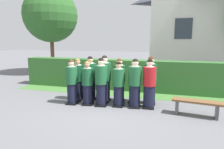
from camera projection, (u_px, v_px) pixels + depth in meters
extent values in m
plane|color=slate|center=(110.00, 105.00, 6.97)|extent=(60.00, 60.00, 0.00)
cylinder|color=black|center=(72.00, 94.00, 7.12)|extent=(0.35, 0.35, 0.73)
cube|color=black|center=(73.00, 103.00, 7.18)|extent=(0.40, 0.48, 0.05)
cylinder|color=#1E5B33|center=(72.00, 75.00, 7.00)|extent=(0.41, 0.41, 0.60)
cylinder|color=white|center=(71.00, 67.00, 6.95)|extent=(0.25, 0.25, 0.03)
cube|color=gold|center=(74.00, 71.00, 7.17)|extent=(0.04, 0.02, 0.26)
sphere|color=beige|center=(71.00, 63.00, 6.93)|extent=(0.21, 0.21, 0.21)
sphere|color=#472D19|center=(71.00, 62.00, 6.92)|extent=(0.19, 0.19, 0.19)
cube|color=white|center=(74.00, 76.00, 7.28)|extent=(0.15, 0.02, 0.20)
cylinder|color=black|center=(88.00, 95.00, 7.03)|extent=(0.34, 0.34, 0.70)
cube|color=black|center=(88.00, 104.00, 7.09)|extent=(0.42, 0.49, 0.05)
cylinder|color=#19512D|center=(87.00, 77.00, 6.92)|extent=(0.40, 0.40, 0.58)
cylinder|color=white|center=(87.00, 68.00, 6.87)|extent=(0.25, 0.25, 0.03)
cube|color=navy|center=(88.00, 72.00, 7.08)|extent=(0.04, 0.02, 0.26)
sphere|color=tan|center=(87.00, 65.00, 6.85)|extent=(0.20, 0.20, 0.20)
sphere|color=olive|center=(87.00, 64.00, 6.84)|extent=(0.18, 0.18, 0.18)
cube|color=white|center=(89.00, 78.00, 7.19)|extent=(0.15, 0.03, 0.20)
cylinder|color=black|center=(101.00, 95.00, 6.93)|extent=(0.36, 0.36, 0.76)
cube|color=black|center=(101.00, 104.00, 6.99)|extent=(0.46, 0.53, 0.05)
cylinder|color=#1E5B33|center=(101.00, 75.00, 6.81)|extent=(0.43, 0.43, 0.63)
cylinder|color=white|center=(101.00, 65.00, 6.75)|extent=(0.27, 0.27, 0.03)
cube|color=gold|center=(102.00, 70.00, 6.99)|extent=(0.04, 0.02, 0.28)
sphere|color=beige|center=(101.00, 62.00, 6.73)|extent=(0.22, 0.22, 0.22)
sphere|color=black|center=(101.00, 61.00, 6.72)|extent=(0.20, 0.20, 0.20)
cube|color=white|center=(102.00, 76.00, 7.09)|extent=(0.15, 0.03, 0.20)
cylinder|color=black|center=(118.00, 96.00, 6.86)|extent=(0.34, 0.34, 0.71)
cube|color=black|center=(118.00, 105.00, 6.91)|extent=(0.38, 0.46, 0.05)
cylinder|color=#1E5B33|center=(119.00, 77.00, 6.74)|extent=(0.40, 0.40, 0.58)
cylinder|color=white|center=(119.00, 69.00, 6.69)|extent=(0.25, 0.25, 0.03)
cube|color=#236038|center=(120.00, 73.00, 6.91)|extent=(0.04, 0.01, 0.26)
sphere|color=tan|center=(119.00, 65.00, 6.67)|extent=(0.20, 0.20, 0.20)
sphere|color=black|center=(119.00, 64.00, 6.67)|extent=(0.18, 0.18, 0.18)
cylinder|color=black|center=(135.00, 96.00, 6.75)|extent=(0.36, 0.36, 0.76)
cube|color=black|center=(134.00, 106.00, 6.82)|extent=(0.45, 0.53, 0.05)
cylinder|color=#1E5B33|center=(135.00, 76.00, 6.63)|extent=(0.43, 0.43, 0.63)
cylinder|color=white|center=(135.00, 66.00, 6.58)|extent=(0.27, 0.27, 0.03)
cube|color=gold|center=(135.00, 71.00, 6.81)|extent=(0.04, 0.02, 0.28)
sphere|color=beige|center=(135.00, 63.00, 6.56)|extent=(0.21, 0.21, 0.21)
sphere|color=black|center=(135.00, 62.00, 6.55)|extent=(0.20, 0.20, 0.20)
cube|color=white|center=(135.00, 77.00, 6.92)|extent=(0.15, 0.03, 0.20)
cylinder|color=black|center=(149.00, 97.00, 6.69)|extent=(0.36, 0.36, 0.76)
cube|color=black|center=(148.00, 107.00, 6.75)|extent=(0.40, 0.49, 0.05)
cylinder|color=#AD191E|center=(149.00, 76.00, 6.57)|extent=(0.43, 0.43, 0.62)
cylinder|color=white|center=(150.00, 67.00, 6.51)|extent=(0.26, 0.26, 0.03)
cube|color=gold|center=(150.00, 72.00, 6.74)|extent=(0.04, 0.01, 0.27)
sphere|color=beige|center=(150.00, 63.00, 6.49)|extent=(0.21, 0.21, 0.21)
sphere|color=black|center=(150.00, 62.00, 6.49)|extent=(0.20, 0.20, 0.20)
cylinder|color=black|center=(78.00, 90.00, 7.60)|extent=(0.35, 0.35, 0.72)
cube|color=black|center=(79.00, 99.00, 7.66)|extent=(0.41, 0.49, 0.05)
cylinder|color=#144728|center=(78.00, 73.00, 7.49)|extent=(0.41, 0.41, 0.60)
cylinder|color=white|center=(78.00, 65.00, 7.43)|extent=(0.25, 0.25, 0.03)
cube|color=navy|center=(79.00, 69.00, 7.65)|extent=(0.04, 0.02, 0.26)
sphere|color=tan|center=(78.00, 62.00, 7.41)|extent=(0.20, 0.20, 0.20)
sphere|color=olive|center=(77.00, 61.00, 7.41)|extent=(0.19, 0.19, 0.19)
cylinder|color=black|center=(91.00, 90.00, 7.54)|extent=(0.36, 0.36, 0.76)
cube|color=black|center=(91.00, 99.00, 7.60)|extent=(0.42, 0.50, 0.05)
cylinder|color=#19512D|center=(90.00, 72.00, 7.42)|extent=(0.43, 0.43, 0.63)
cylinder|color=white|center=(90.00, 63.00, 7.36)|extent=(0.27, 0.27, 0.03)
cube|color=navy|center=(92.00, 68.00, 7.59)|extent=(0.04, 0.01, 0.28)
sphere|color=tan|center=(90.00, 60.00, 7.34)|extent=(0.22, 0.22, 0.22)
sphere|color=black|center=(90.00, 59.00, 7.34)|extent=(0.20, 0.20, 0.20)
cylinder|color=black|center=(105.00, 91.00, 7.40)|extent=(0.37, 0.37, 0.78)
cube|color=black|center=(105.00, 100.00, 7.46)|extent=(0.42, 0.51, 0.05)
cylinder|color=#19512D|center=(105.00, 72.00, 7.27)|extent=(0.44, 0.44, 0.65)
cylinder|color=white|center=(105.00, 63.00, 7.22)|extent=(0.27, 0.27, 0.03)
cube|color=gold|center=(106.00, 67.00, 7.45)|extent=(0.04, 0.01, 0.28)
sphere|color=beige|center=(105.00, 59.00, 7.19)|extent=(0.22, 0.22, 0.22)
sphere|color=black|center=(105.00, 58.00, 7.19)|extent=(0.20, 0.20, 0.20)
cube|color=white|center=(107.00, 73.00, 7.56)|extent=(0.15, 0.02, 0.20)
cylinder|color=black|center=(119.00, 92.00, 7.34)|extent=(0.35, 0.35, 0.74)
cube|color=black|center=(119.00, 101.00, 7.40)|extent=(0.41, 0.49, 0.05)
cylinder|color=#144728|center=(119.00, 74.00, 7.22)|extent=(0.42, 0.42, 0.61)
cylinder|color=white|center=(119.00, 65.00, 7.17)|extent=(0.26, 0.26, 0.03)
cube|color=#236038|center=(120.00, 70.00, 7.39)|extent=(0.04, 0.02, 0.27)
sphere|color=tan|center=(119.00, 62.00, 7.15)|extent=(0.21, 0.21, 0.21)
sphere|color=#472D19|center=(119.00, 61.00, 7.14)|extent=(0.19, 0.19, 0.19)
cube|color=white|center=(120.00, 75.00, 7.50)|extent=(0.15, 0.02, 0.20)
cylinder|color=black|center=(134.00, 93.00, 7.25)|extent=(0.34, 0.34, 0.72)
cube|color=black|center=(134.00, 102.00, 7.31)|extent=(0.38, 0.46, 0.05)
cylinder|color=#144728|center=(134.00, 75.00, 7.14)|extent=(0.41, 0.41, 0.60)
cylinder|color=white|center=(134.00, 66.00, 7.08)|extent=(0.25, 0.25, 0.03)
cube|color=navy|center=(135.00, 71.00, 7.30)|extent=(0.04, 0.01, 0.26)
sphere|color=beige|center=(134.00, 63.00, 7.06)|extent=(0.20, 0.20, 0.20)
sphere|color=black|center=(134.00, 62.00, 7.06)|extent=(0.19, 0.19, 0.19)
cube|color=white|center=(135.00, 76.00, 7.41)|extent=(0.15, 0.02, 0.20)
cylinder|color=black|center=(150.00, 93.00, 7.13)|extent=(0.37, 0.37, 0.78)
cube|color=black|center=(150.00, 103.00, 7.20)|extent=(0.42, 0.51, 0.05)
cylinder|color=#144728|center=(151.00, 73.00, 7.01)|extent=(0.44, 0.44, 0.64)
cylinder|color=white|center=(151.00, 64.00, 6.95)|extent=(0.27, 0.27, 0.03)
cube|color=navy|center=(151.00, 69.00, 7.19)|extent=(0.04, 0.01, 0.28)
sphere|color=tan|center=(151.00, 60.00, 6.93)|extent=(0.22, 0.22, 0.22)
sphere|color=#472D19|center=(151.00, 59.00, 6.92)|extent=(0.20, 0.20, 0.20)
cube|color=white|center=(151.00, 74.00, 7.30)|extent=(0.15, 0.02, 0.20)
cube|color=#33662D|center=(125.00, 75.00, 9.08)|extent=(9.69, 0.70, 1.36)
cube|color=silver|center=(205.00, 39.00, 12.63)|extent=(6.41, 4.44, 4.57)
cube|color=#2D3842|center=(183.00, 29.00, 10.80)|extent=(0.90, 0.04, 1.10)
cylinder|color=brown|center=(53.00, 57.00, 13.36)|extent=(0.24, 0.24, 2.17)
sphere|color=#2D6028|center=(51.00, 15.00, 12.89)|extent=(3.47, 3.47, 3.47)
cube|color=brown|center=(197.00, 101.00, 5.94)|extent=(1.44, 0.54, 0.06)
cube|color=#4C4C51|center=(177.00, 107.00, 6.20)|extent=(0.12, 0.33, 0.42)
cube|color=#4C4C51|center=(217.00, 112.00, 5.76)|extent=(0.12, 0.33, 0.42)
cube|color=#477A38|center=(120.00, 94.00, 8.44)|extent=(9.69, 0.90, 0.01)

